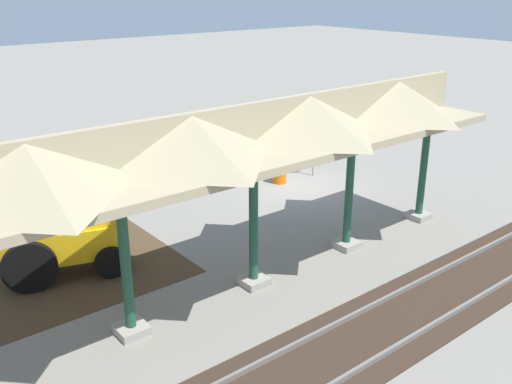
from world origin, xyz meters
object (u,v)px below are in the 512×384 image
at_px(stop_sign, 314,137).
at_px(backhoe, 59,231).
at_px(traffic_barrel, 279,172).
at_px(concrete_pipe, 312,156).

height_order(stop_sign, backhoe, backhoe).
relative_size(stop_sign, traffic_barrel, 2.54).
bearing_deg(backhoe, concrete_pipe, -166.83).
xyz_separation_m(stop_sign, concrete_pipe, (-1.06, -1.13, -1.27)).
bearing_deg(traffic_barrel, stop_sign, 172.81).
xyz_separation_m(backhoe, traffic_barrel, (-9.60, -1.96, -0.82)).
bearing_deg(stop_sign, concrete_pipe, -133.12).
bearing_deg(stop_sign, backhoe, 8.84).
bearing_deg(backhoe, traffic_barrel, -168.46).
bearing_deg(concrete_pipe, stop_sign, 46.88).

